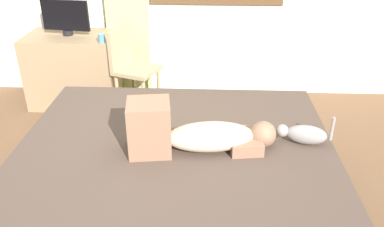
% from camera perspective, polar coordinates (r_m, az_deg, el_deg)
% --- Properties ---
extents(bed, '(2.12, 1.93, 0.52)m').
position_cam_1_polar(bed, '(2.72, -2.33, -9.64)').
color(bed, '#38383D').
rests_on(bed, ground).
extents(person_lying, '(0.94, 0.37, 0.34)m').
position_cam_1_polar(person_lying, '(2.51, 0.41, -2.84)').
color(person_lying, '#CCB299').
rests_on(person_lying, bed).
extents(cat, '(0.35, 0.16, 0.21)m').
position_cam_1_polar(cat, '(2.69, 15.63, -2.84)').
color(cat, gray).
rests_on(cat, bed).
extents(desk, '(0.90, 0.56, 0.74)m').
position_cam_1_polar(desk, '(4.39, -16.44, 6.05)').
color(desk, '#997A56').
rests_on(desk, ground).
extents(tv_monitor, '(0.48, 0.10, 0.35)m').
position_cam_1_polar(tv_monitor, '(4.23, -17.61, 12.99)').
color(tv_monitor, black).
rests_on(tv_monitor, desk).
extents(cup, '(0.07, 0.07, 0.08)m').
position_cam_1_polar(cup, '(3.95, -12.78, 10.45)').
color(cup, teal).
rests_on(cup, desk).
extents(chair_by_desk, '(0.49, 0.49, 0.86)m').
position_cam_1_polar(chair_by_desk, '(4.01, -8.78, 6.97)').
color(chair_by_desk, tan).
rests_on(chair_by_desk, ground).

